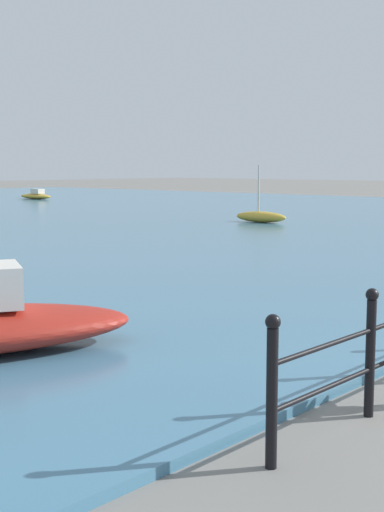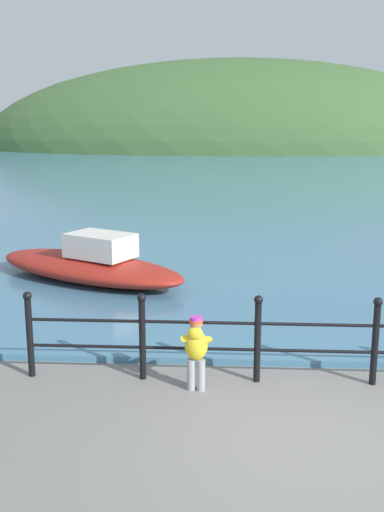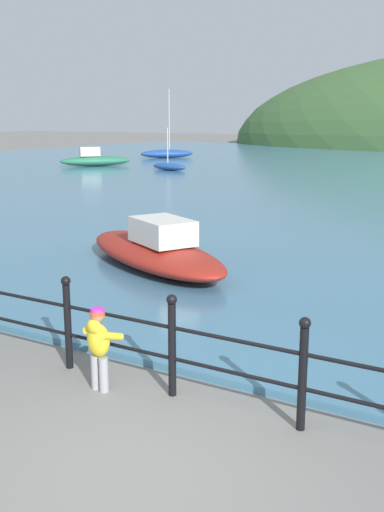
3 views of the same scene
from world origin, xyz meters
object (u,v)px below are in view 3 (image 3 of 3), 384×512
(boat_mid_harbor, at_px, (167,154))
(boat_white_sailboat, at_px, (155,250))
(child_in_coat, at_px, (99,341))
(boat_twin_mast, at_px, (95,160))
(boat_nearest_quay, at_px, (169,166))

(boat_mid_harbor, distance_m, boat_white_sailboat, 33.90)
(child_in_coat, bearing_deg, boat_white_sailboat, 116.85)
(boat_twin_mast, bearing_deg, child_in_coat, -50.79)
(boat_mid_harbor, xyz_separation_m, boat_white_sailboat, (17.99, -28.73, 0.01))
(child_in_coat, height_order, boat_white_sailboat, boat_white_sailboat)
(boat_white_sailboat, relative_size, boat_twin_mast, 1.22)
(boat_mid_harbor, relative_size, boat_nearest_quay, 1.94)
(child_in_coat, relative_size, boat_nearest_quay, 0.38)
(boat_mid_harbor, height_order, boat_white_sailboat, boat_mid_harbor)
(child_in_coat, relative_size, boat_twin_mast, 0.25)
(boat_white_sailboat, height_order, boat_nearest_quay, boat_nearest_quay)
(child_in_coat, xyz_separation_m, boat_twin_mast, (-20.28, 24.86, -0.12))
(child_in_coat, xyz_separation_m, boat_white_sailboat, (-2.52, 4.98, -0.16))
(boat_mid_harbor, xyz_separation_m, boat_twin_mast, (0.23, -8.85, 0.06))
(boat_mid_harbor, distance_m, boat_nearest_quay, 10.82)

